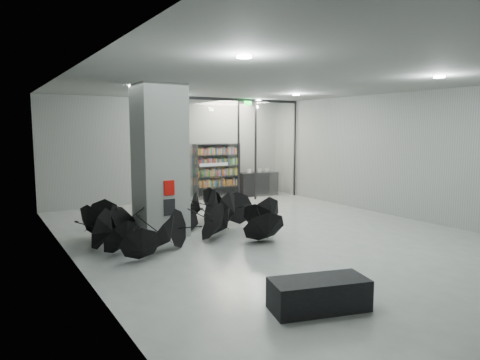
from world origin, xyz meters
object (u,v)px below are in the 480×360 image
column (160,161)px  shop_counter (258,184)px  bench (319,294)px  umbrella_cluster (190,225)px  bookshelf (217,171)px

column → shop_counter: (6.08, 4.34, -1.50)m
bench → umbrella_cluster: size_ratio=0.28×
bench → bookshelf: bearing=85.4°
bench → shop_counter: size_ratio=0.94×
column → bench: size_ratio=2.58×
bookshelf → bench: bearing=-110.3°
bookshelf → umbrella_cluster: 6.62m
bookshelf → shop_counter: (1.77, -0.41, -0.62)m
umbrella_cluster → shop_counter: bearing=42.1°
column → shop_counter: bearing=35.5°
column → bookshelf: size_ratio=1.79×
bookshelf → umbrella_cluster: size_ratio=0.40×
bench → umbrella_cluster: bearing=103.5°
column → umbrella_cluster: size_ratio=0.72×
bookshelf → column: bearing=-132.1°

